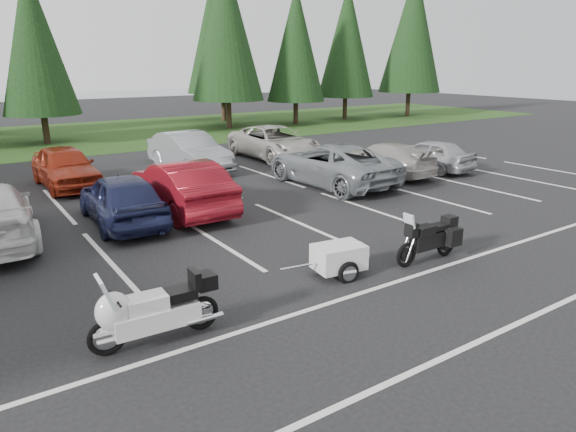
# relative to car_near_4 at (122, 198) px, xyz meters

# --- Properties ---
(ground) EXTENTS (120.00, 120.00, 0.00)m
(ground) POSITION_rel_car_near_4_xyz_m (1.02, -3.84, -0.75)
(ground) COLOR black
(ground) RESTS_ON ground
(grass_strip) EXTENTS (80.00, 16.00, 0.01)m
(grass_strip) POSITION_rel_car_near_4_xyz_m (1.02, 20.16, -0.75)
(grass_strip) COLOR #1A3510
(grass_strip) RESTS_ON ground
(lake_water) EXTENTS (70.00, 50.00, 0.02)m
(lake_water) POSITION_rel_car_near_4_xyz_m (5.02, 51.16, -0.75)
(lake_water) COLOR slate
(lake_water) RESTS_ON ground
(stall_markings) EXTENTS (32.00, 16.00, 0.01)m
(stall_markings) POSITION_rel_car_near_4_xyz_m (1.02, -1.84, -0.75)
(stall_markings) COLOR silver
(stall_markings) RESTS_ON ground
(conifer_5) EXTENTS (4.14, 4.14, 9.63)m
(conifer_5) POSITION_rel_car_near_4_xyz_m (1.02, 17.76, 4.88)
(conifer_5) COLOR #332316
(conifer_5) RESTS_ON ground
(conifer_6) EXTENTS (4.93, 4.93, 11.48)m
(conifer_6) POSITION_rel_car_near_4_xyz_m (13.02, 18.26, 5.96)
(conifer_6) COLOR #332316
(conifer_6) RESTS_ON ground
(conifer_7) EXTENTS (4.27, 4.27, 9.94)m
(conifer_7) POSITION_rel_car_near_4_xyz_m (18.52, 17.96, 5.06)
(conifer_7) COLOR #332316
(conifer_7) RESTS_ON ground
(conifer_8) EXTENTS (4.53, 4.53, 10.56)m
(conifer_8) POSITION_rel_car_near_4_xyz_m (24.02, 18.76, 5.42)
(conifer_8) COLOR #332316
(conifer_8) RESTS_ON ground
(conifer_9) EXTENTS (5.19, 5.19, 12.10)m
(conifer_9) POSITION_rel_car_near_4_xyz_m (30.02, 17.46, 6.32)
(conifer_9) COLOR #332316
(conifer_9) RESTS_ON ground
(conifer_back_c) EXTENTS (5.50, 5.50, 12.81)m
(conifer_back_c) POSITION_rel_car_near_4_xyz_m (15.02, 22.96, 6.74)
(conifer_back_c) COLOR #332316
(conifer_back_c) RESTS_ON ground
(car_near_4) EXTENTS (1.97, 4.49, 1.50)m
(car_near_4) POSITION_rel_car_near_4_xyz_m (0.00, 0.00, 0.00)
(car_near_4) COLOR #171B3B
(car_near_4) RESTS_ON ground
(car_near_5) EXTENTS (1.79, 4.92, 1.61)m
(car_near_5) POSITION_rel_car_near_4_xyz_m (1.91, 0.23, 0.05)
(car_near_5) COLOR maroon
(car_near_5) RESTS_ON ground
(car_near_6) EXTENTS (2.78, 5.74, 1.57)m
(car_near_6) POSITION_rel_car_near_4_xyz_m (8.05, 0.55, 0.03)
(car_near_6) COLOR gray
(car_near_6) RESTS_ON ground
(car_near_7) EXTENTS (2.18, 4.71, 1.33)m
(car_near_7) POSITION_rel_car_near_4_xyz_m (10.94, 0.72, -0.09)
(car_near_7) COLOR #A09892
(car_near_7) RESTS_ON ground
(car_near_8) EXTENTS (1.98, 4.08, 1.34)m
(car_near_8) POSITION_rel_car_near_4_xyz_m (13.26, 0.36, -0.08)
(car_near_8) COLOR #9D9EA2
(car_near_8) RESTS_ON ground
(car_far_2) EXTENTS (1.94, 4.54, 1.53)m
(car_far_2) POSITION_rel_car_near_4_xyz_m (-0.36, 5.73, 0.01)
(car_far_2) COLOR maroon
(car_far_2) RESTS_ON ground
(car_far_3) EXTENTS (2.07, 5.01, 1.61)m
(car_far_3) POSITION_rel_car_near_4_xyz_m (4.71, 6.12, 0.05)
(car_far_3) COLOR gray
(car_far_3) RESTS_ON ground
(car_far_4) EXTENTS (2.59, 5.58, 1.55)m
(car_far_4) POSITION_rel_car_near_4_xyz_m (9.28, 6.47, 0.02)
(car_far_4) COLOR #A8A29A
(car_far_4) RESTS_ON ground
(touring_motorcycle) EXTENTS (2.46, 0.85, 1.35)m
(touring_motorcycle) POSITION_rel_car_near_4_xyz_m (-1.52, -6.84, -0.08)
(touring_motorcycle) COLOR silver
(touring_motorcycle) RESTS_ON ground
(cargo_trailer) EXTENTS (1.65, 1.08, 0.71)m
(cargo_trailer) POSITION_rel_car_near_4_xyz_m (2.73, -6.37, -0.39)
(cargo_trailer) COLOR silver
(cargo_trailer) RESTS_ON ground
(adventure_motorcycle) EXTENTS (2.11, 0.76, 1.28)m
(adventure_motorcycle) POSITION_rel_car_near_4_xyz_m (4.96, -6.87, -0.11)
(adventure_motorcycle) COLOR black
(adventure_motorcycle) RESTS_ON ground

